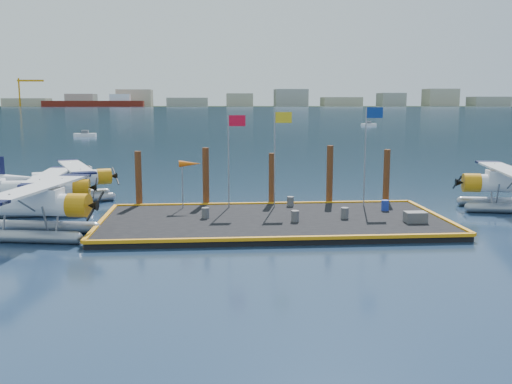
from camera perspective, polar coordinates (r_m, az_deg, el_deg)
ground at (r=33.95m, az=1.73°, el=-3.32°), size 4000.00×4000.00×0.00m
dock at (r=33.90m, az=1.73°, el=-2.99°), size 20.00×10.00×0.40m
dock_bumpers at (r=33.85m, az=1.73°, el=-2.51°), size 20.25×10.25×0.18m
far_backdrop at (r=1787.16m, az=3.30°, el=9.06°), size 3050.00×2050.00×810.00m
seaplane_a at (r=32.87m, az=-21.51°, el=-1.48°), size 9.65×10.54×3.73m
seaplane_b at (r=39.67m, az=-20.46°, el=0.09°), size 8.73×9.62×3.42m
seaplane_c at (r=44.07m, az=-18.10°, el=1.09°), size 9.09×9.65×3.48m
seaplane_d at (r=42.05m, az=24.22°, el=0.53°), size 9.71×10.55×3.74m
drum_0 at (r=34.07m, az=-5.08°, el=-2.09°), size 0.44×0.44×0.63m
drum_1 at (r=33.00m, az=3.93°, el=-2.42°), size 0.46×0.46×0.64m
drum_2 at (r=34.25m, az=8.87°, el=-2.08°), size 0.46×0.46×0.64m
drum_4 at (r=37.17m, az=12.78°, el=-1.31°), size 0.47×0.47×0.67m
drum_5 at (r=37.86m, az=3.46°, el=-0.94°), size 0.45×0.45×0.64m
crate at (r=34.00m, az=15.65°, el=-2.43°), size 1.21×0.81×0.61m
flagpole_red at (r=36.90m, az=-2.44°, el=4.57°), size 1.14×0.08×6.00m
flagpole_yellow at (r=37.12m, az=2.20°, el=4.78°), size 1.14×0.08×6.20m
flagpole_blue at (r=38.28m, az=11.18°, el=5.00°), size 1.14×0.08×6.50m
windsock at (r=37.01m, az=-6.67°, el=2.71°), size 1.40×0.44×3.12m
piling_0 at (r=39.02m, az=-11.66°, el=1.09°), size 0.44×0.44×4.00m
piling_1 at (r=38.71m, az=-5.04°, el=1.33°), size 0.44×0.44×4.20m
piling_2 at (r=38.96m, az=1.60°, el=1.11°), size 0.44×0.44×3.80m
piling_3 at (r=39.55m, az=7.38°, el=1.53°), size 0.44×0.44×4.30m
piling_4 at (r=40.58m, az=12.91°, el=1.35°), size 0.44×0.44×4.00m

